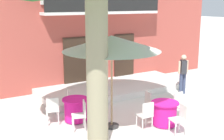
{
  "coord_description": "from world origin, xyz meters",
  "views": [
    {
      "loc": [
        -6.34,
        -7.01,
        3.78
      ],
      "look_at": [
        -0.76,
        2.34,
        1.3
      ],
      "focal_mm": 47.61,
      "sensor_mm": 36.0,
      "label": 1
    }
  ],
  "objects_px": {
    "cafe_table_near_tree": "(76,110)",
    "cafe_chair_middle_2": "(146,114)",
    "cafe_chair_near_tree_0": "(98,104)",
    "cafe_chair_middle_1": "(151,102)",
    "cafe_chair_middle_3": "(180,117)",
    "cafe_umbrella": "(112,44)",
    "cafe_chair_near_tree_3": "(81,114)",
    "pedestrian_near_entrance": "(183,72)",
    "cafe_chair_middle_0": "(180,104)",
    "cafe_table_middle": "(165,113)",
    "cafe_chair_near_tree_2": "(52,109)",
    "cafe_chair_near_tree_1": "(71,99)"
  },
  "relations": [
    {
      "from": "cafe_chair_near_tree_1",
      "to": "cafe_table_near_tree",
      "type": "bearing_deg",
      "value": -102.89
    },
    {
      "from": "cafe_table_middle",
      "to": "pedestrian_near_entrance",
      "type": "bearing_deg",
      "value": 37.39
    },
    {
      "from": "cafe_chair_near_tree_2",
      "to": "cafe_umbrella",
      "type": "distance_m",
      "value": 2.8
    },
    {
      "from": "cafe_table_middle",
      "to": "cafe_chair_middle_0",
      "type": "relative_size",
      "value": 0.95
    },
    {
      "from": "cafe_chair_middle_3",
      "to": "pedestrian_near_entrance",
      "type": "xyz_separation_m",
      "value": [
        2.9,
        2.92,
        0.42
      ]
    },
    {
      "from": "cafe_chair_near_tree_0",
      "to": "cafe_table_near_tree",
      "type": "bearing_deg",
      "value": 163.55
    },
    {
      "from": "cafe_chair_near_tree_2",
      "to": "cafe_chair_middle_0",
      "type": "relative_size",
      "value": 1.0
    },
    {
      "from": "cafe_table_near_tree",
      "to": "cafe_umbrella",
      "type": "height_order",
      "value": "cafe_umbrella"
    },
    {
      "from": "cafe_chair_middle_2",
      "to": "pedestrian_near_entrance",
      "type": "height_order",
      "value": "pedestrian_near_entrance"
    },
    {
      "from": "cafe_chair_near_tree_3",
      "to": "cafe_umbrella",
      "type": "bearing_deg",
      "value": -17.77
    },
    {
      "from": "cafe_chair_near_tree_2",
      "to": "cafe_umbrella",
      "type": "height_order",
      "value": "cafe_umbrella"
    },
    {
      "from": "cafe_chair_middle_0",
      "to": "cafe_chair_middle_1",
      "type": "distance_m",
      "value": 0.96
    },
    {
      "from": "cafe_chair_near_tree_1",
      "to": "cafe_chair_middle_1",
      "type": "bearing_deg",
      "value": -39.17
    },
    {
      "from": "cafe_table_near_tree",
      "to": "cafe_chair_near_tree_2",
      "type": "height_order",
      "value": "cafe_chair_near_tree_2"
    },
    {
      "from": "cafe_chair_middle_1",
      "to": "cafe_umbrella",
      "type": "relative_size",
      "value": 0.31
    },
    {
      "from": "cafe_chair_middle_1",
      "to": "cafe_table_middle",
      "type": "bearing_deg",
      "value": -92.64
    },
    {
      "from": "cafe_table_middle",
      "to": "cafe_chair_near_tree_3",
      "type": "bearing_deg",
      "value": 157.31
    },
    {
      "from": "cafe_chair_middle_0",
      "to": "cafe_chair_middle_1",
      "type": "relative_size",
      "value": 1.0
    },
    {
      "from": "cafe_chair_near_tree_2",
      "to": "cafe_chair_middle_0",
      "type": "bearing_deg",
      "value": -25.01
    },
    {
      "from": "cafe_table_near_tree",
      "to": "cafe_chair_middle_1",
      "type": "height_order",
      "value": "cafe_chair_middle_1"
    },
    {
      "from": "cafe_chair_near_tree_3",
      "to": "cafe_chair_middle_3",
      "type": "distance_m",
      "value": 2.92
    },
    {
      "from": "cafe_chair_near_tree_2",
      "to": "cafe_chair_middle_2",
      "type": "distance_m",
      "value": 2.92
    },
    {
      "from": "cafe_table_middle",
      "to": "cafe_chair_middle_0",
      "type": "bearing_deg",
      "value": 7.84
    },
    {
      "from": "cafe_chair_middle_2",
      "to": "cafe_chair_middle_0",
      "type": "bearing_deg",
      "value": 4.71
    },
    {
      "from": "cafe_chair_middle_1",
      "to": "cafe_chair_middle_3",
      "type": "bearing_deg",
      "value": -93.99
    },
    {
      "from": "cafe_chair_near_tree_0",
      "to": "cafe_chair_near_tree_3",
      "type": "height_order",
      "value": "same"
    },
    {
      "from": "cafe_table_near_tree",
      "to": "cafe_chair_middle_2",
      "type": "bearing_deg",
      "value": -49.67
    },
    {
      "from": "cafe_umbrella",
      "to": "pedestrian_near_entrance",
      "type": "relative_size",
      "value": 1.72
    },
    {
      "from": "cafe_table_near_tree",
      "to": "cafe_chair_middle_0",
      "type": "bearing_deg",
      "value": -28.7
    },
    {
      "from": "cafe_umbrella",
      "to": "cafe_table_middle",
      "type": "bearing_deg",
      "value": -25.49
    },
    {
      "from": "cafe_chair_middle_2",
      "to": "cafe_chair_middle_3",
      "type": "bearing_deg",
      "value": -46.88
    },
    {
      "from": "cafe_table_near_tree",
      "to": "cafe_umbrella",
      "type": "xyz_separation_m",
      "value": [
        0.75,
        -1.03,
        2.22
      ]
    },
    {
      "from": "cafe_chair_near_tree_3",
      "to": "cafe_chair_middle_0",
      "type": "bearing_deg",
      "value": -15.99
    },
    {
      "from": "cafe_chair_near_tree_0",
      "to": "cafe_chair_near_tree_3",
      "type": "relative_size",
      "value": 1.0
    },
    {
      "from": "cafe_chair_near_tree_1",
      "to": "cafe_chair_middle_3",
      "type": "distance_m",
      "value": 3.81
    },
    {
      "from": "cafe_chair_near_tree_3",
      "to": "pedestrian_near_entrance",
      "type": "distance_m",
      "value": 5.38
    },
    {
      "from": "cafe_chair_near_tree_3",
      "to": "cafe_chair_middle_3",
      "type": "bearing_deg",
      "value": -36.94
    },
    {
      "from": "cafe_chair_near_tree_0",
      "to": "pedestrian_near_entrance",
      "type": "distance_m",
      "value": 4.43
    },
    {
      "from": "cafe_chair_near_tree_3",
      "to": "cafe_umbrella",
      "type": "height_order",
      "value": "cafe_umbrella"
    },
    {
      "from": "cafe_chair_near_tree_0",
      "to": "cafe_chair_middle_2",
      "type": "relative_size",
      "value": 1.0
    },
    {
      "from": "cafe_chair_near_tree_1",
      "to": "cafe_chair_near_tree_3",
      "type": "relative_size",
      "value": 1.0
    },
    {
      "from": "cafe_table_middle",
      "to": "cafe_chair_middle_3",
      "type": "distance_m",
      "value": 0.77
    },
    {
      "from": "cafe_table_near_tree",
      "to": "cafe_chair_middle_0",
      "type": "relative_size",
      "value": 0.95
    },
    {
      "from": "cafe_table_near_tree",
      "to": "cafe_chair_middle_3",
      "type": "distance_m",
      "value": 3.32
    },
    {
      "from": "cafe_chair_middle_0",
      "to": "cafe_chair_middle_2",
      "type": "xyz_separation_m",
      "value": [
        -1.5,
        -0.12,
        0.0
      ]
    },
    {
      "from": "cafe_chair_middle_0",
      "to": "cafe_chair_middle_2",
      "type": "height_order",
      "value": "same"
    },
    {
      "from": "cafe_chair_middle_1",
      "to": "cafe_chair_middle_2",
      "type": "relative_size",
      "value": 1.0
    },
    {
      "from": "cafe_table_middle",
      "to": "pedestrian_near_entrance",
      "type": "xyz_separation_m",
      "value": [
        2.83,
        2.16,
        0.56
      ]
    },
    {
      "from": "cafe_chair_near_tree_0",
      "to": "cafe_chair_near_tree_2",
      "type": "xyz_separation_m",
      "value": [
        -1.47,
        0.32,
        0.0
      ]
    },
    {
      "from": "cafe_chair_near_tree_2",
      "to": "cafe_chair_middle_3",
      "type": "relative_size",
      "value": 1.0
    }
  ]
}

